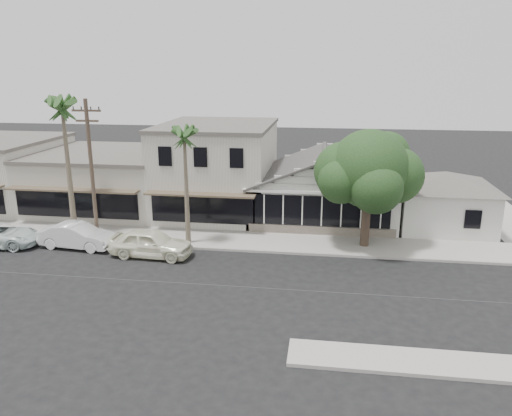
% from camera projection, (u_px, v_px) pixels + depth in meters
% --- Properties ---
extents(ground, '(140.00, 140.00, 0.00)m').
position_uv_depth(ground, '(219.00, 286.00, 25.52)').
color(ground, black).
rests_on(ground, ground).
extents(sidewalk_north, '(90.00, 3.50, 0.15)m').
position_uv_depth(sidewalk_north, '(123.00, 235.00, 33.02)').
color(sidewalk_north, '#9E9991').
rests_on(sidewalk_north, ground).
extents(corner_shop, '(10.40, 8.60, 5.10)m').
position_uv_depth(corner_shop, '(323.00, 184.00, 36.01)').
color(corner_shop, silver).
rests_on(corner_shop, ground).
extents(side_cottage, '(6.00, 6.00, 3.00)m').
position_uv_depth(side_cottage, '(442.00, 207.00, 34.26)').
color(side_cottage, silver).
rests_on(side_cottage, ground).
extents(row_building_near, '(8.00, 10.00, 6.50)m').
position_uv_depth(row_building_near, '(218.00, 170.00, 37.91)').
color(row_building_near, beige).
rests_on(row_building_near, ground).
extents(row_building_midnear, '(10.00, 10.00, 4.20)m').
position_uv_depth(row_building_midnear, '(107.00, 181.00, 39.45)').
color(row_building_midnear, '#BAB5A7').
rests_on(row_building_midnear, ground).
extents(utility_pole, '(1.80, 0.24, 9.00)m').
position_uv_depth(utility_pole, '(92.00, 169.00, 30.40)').
color(utility_pole, brown).
rests_on(utility_pole, ground).
extents(car_0, '(4.97, 2.22, 1.66)m').
position_uv_depth(car_0, '(151.00, 243.00, 29.25)').
color(car_0, white).
rests_on(car_0, ground).
extents(car_1, '(4.80, 2.06, 1.54)m').
position_uv_depth(car_1, '(77.00, 236.00, 30.68)').
color(car_1, white).
rests_on(car_1, ground).
extents(shade_tree, '(6.59, 5.96, 7.31)m').
position_uv_depth(shade_tree, '(367.00, 171.00, 29.82)').
color(shade_tree, '#483A2C').
rests_on(shade_tree, ground).
extents(palm_east, '(2.88, 2.88, 7.82)m').
position_uv_depth(palm_east, '(184.00, 138.00, 29.61)').
color(palm_east, '#726651').
rests_on(palm_east, ground).
extents(palm_mid, '(3.41, 3.41, 9.56)m').
position_uv_depth(palm_mid, '(62.00, 109.00, 31.14)').
color(palm_mid, '#726651').
rests_on(palm_mid, ground).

